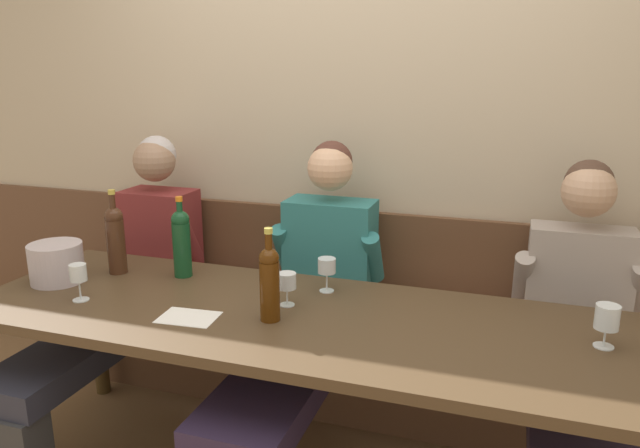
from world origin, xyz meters
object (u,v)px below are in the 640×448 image
at_px(wine_bottle_green_tall, 116,238).
at_px(wine_glass_by_bottle, 607,318).
at_px(wine_glass_mid_left, 327,267).
at_px(dining_table, 290,331).
at_px(person_left_seat, 306,307).
at_px(wall_bench, 340,348).
at_px(person_right_seat, 581,351).
at_px(ice_bucket, 56,263).
at_px(wine_glass_left_end, 78,274).
at_px(person_center_right_seat, 125,279).
at_px(wine_glass_near_bucket, 287,283).
at_px(wine_bottle_clear_water, 270,281).
at_px(wine_bottle_amber_mid, 182,241).

distance_m(wine_bottle_green_tall, wine_glass_by_bottle, 1.96).
height_order(wine_bottle_green_tall, wine_glass_mid_left, wine_bottle_green_tall).
xyz_separation_m(dining_table, wine_glass_mid_left, (0.06, 0.25, 0.17)).
bearing_deg(person_left_seat, wine_glass_mid_left, -29.45).
distance_m(wall_bench, person_right_seat, 1.15).
xyz_separation_m(ice_bucket, wine_glass_left_end, (0.24, -0.14, 0.02)).
relative_size(person_left_seat, wine_glass_mid_left, 9.24).
relative_size(wall_bench, person_center_right_seat, 2.17).
height_order(person_center_right_seat, person_left_seat, person_left_seat).
height_order(dining_table, wine_glass_mid_left, wine_glass_mid_left).
bearing_deg(person_left_seat, wine_glass_by_bottle, -12.54).
distance_m(dining_table, wine_glass_near_bucket, 0.18).
xyz_separation_m(ice_bucket, wine_glass_by_bottle, (2.13, 0.07, 0.02)).
distance_m(wall_bench, wine_bottle_clear_water, 0.96).
distance_m(wall_bench, dining_table, 0.77).
bearing_deg(dining_table, person_center_right_seat, 161.17).
bearing_deg(wine_glass_mid_left, person_left_seat, 150.55).
bearing_deg(person_right_seat, wine_glass_near_bucket, -168.18).
bearing_deg(wine_bottle_clear_water, person_right_seat, 18.89).
bearing_deg(person_right_seat, wall_bench, 159.99).
relative_size(person_right_seat, wine_bottle_clear_water, 3.68).
bearing_deg(wine_glass_mid_left, person_right_seat, 2.13).
distance_m(wall_bench, ice_bucket, 1.36).
bearing_deg(wine_glass_mid_left, wine_glass_by_bottle, -10.48).
height_order(person_left_seat, ice_bucket, person_left_seat).
bearing_deg(wine_glass_mid_left, wine_bottle_clear_water, -107.69).
bearing_deg(wine_glass_by_bottle, wine_glass_left_end, -173.63).
height_order(person_center_right_seat, wine_glass_left_end, person_center_right_seat).
bearing_deg(wine_glass_by_bottle, person_right_seat, 99.00).
xyz_separation_m(person_right_seat, wine_glass_mid_left, (-0.98, -0.04, 0.23)).
height_order(person_left_seat, person_right_seat, person_left_seat).
bearing_deg(wall_bench, wine_glass_by_bottle, -29.26).
distance_m(wine_glass_near_bucket, wine_glass_by_bottle, 1.11).
distance_m(wine_glass_left_end, wine_glass_near_bucket, 0.81).
xyz_separation_m(wall_bench, person_right_seat, (1.04, -0.38, 0.33)).
height_order(wine_bottle_amber_mid, wine_glass_mid_left, wine_bottle_amber_mid).
relative_size(person_center_right_seat, person_left_seat, 0.99).
distance_m(person_center_right_seat, wine_glass_near_bucket, 1.00).
height_order(person_left_seat, wine_glass_by_bottle, person_left_seat).
bearing_deg(wine_glass_mid_left, wine_bottle_green_tall, -175.40).
xyz_separation_m(dining_table, wine_bottle_clear_water, (-0.05, -0.08, 0.22)).
distance_m(ice_bucket, wine_bottle_green_tall, 0.26).
height_order(person_center_right_seat, wine_glass_near_bucket, person_center_right_seat).
bearing_deg(ice_bucket, wine_glass_near_bucket, 3.72).
height_order(dining_table, wine_glass_left_end, wine_glass_left_end).
bearing_deg(ice_bucket, person_center_right_seat, 76.37).
relative_size(wall_bench, wine_glass_by_bottle, 19.27).
xyz_separation_m(ice_bucket, wine_bottle_clear_water, (1.01, -0.08, 0.06)).
relative_size(person_left_seat, wine_bottle_clear_water, 3.78).
height_order(wall_bench, person_center_right_seat, person_center_right_seat).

